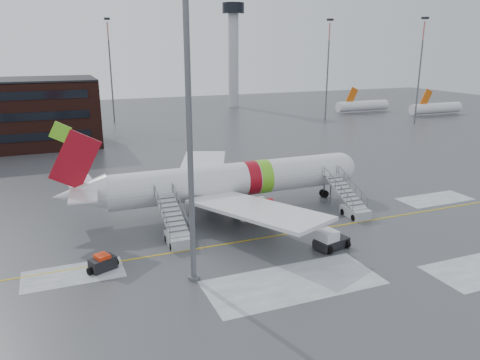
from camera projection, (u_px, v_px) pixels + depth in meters
name	position (u px, v px, depth m)	size (l,w,h in m)	color
ground	(299.00, 228.00, 47.91)	(260.00, 260.00, 0.00)	#494C4F
airliner	(225.00, 181.00, 52.15)	(35.03, 32.97, 11.18)	white
airstair_fwd	(351.00, 205.00, 51.45)	(2.05, 7.70, 3.48)	#ABAEB2
airstair_aft	(176.00, 231.00, 44.28)	(2.05, 7.70, 3.48)	#A8ABAF
pushback_tug	(330.00, 240.00, 42.87)	(3.48, 2.92, 1.82)	black
baggage_tractor	(103.00, 263.00, 38.76)	(2.84, 1.96, 1.39)	black
light_mast_near	(188.00, 99.00, 33.44)	(1.20, 1.20, 27.76)	#595B60
control_tower	(233.00, 43.00, 138.18)	(6.40, 6.40, 30.00)	#B2B5BA
light_mast_far_ne	(328.00, 63.00, 114.49)	(1.20, 1.20, 24.25)	#595B60
light_mast_far_n	(110.00, 64.00, 110.65)	(1.20, 1.20, 24.25)	#595B60
light_mast_far_e	(420.00, 64.00, 107.82)	(1.20, 1.20, 24.25)	#595B60
distant_aircraft	(386.00, 114.00, 127.51)	(35.00, 18.00, 8.00)	#D8590C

